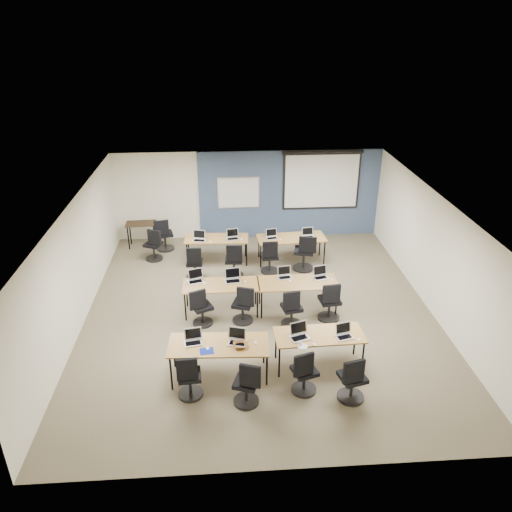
{
  "coord_description": "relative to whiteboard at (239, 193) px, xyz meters",
  "views": [
    {
      "loc": [
        -0.78,
        -9.89,
        6.26
      ],
      "look_at": [
        -0.06,
        0.4,
        1.27
      ],
      "focal_mm": 35.0,
      "sensor_mm": 36.0,
      "label": 1
    }
  ],
  "objects": [
    {
      "name": "laptop_3",
      "position": [
        1.75,
        -6.54,
        -0.66
      ],
      "size": [
        0.32,
        0.27,
        0.24
      ],
      "rotation": [
        0.0,
        0.0,
        0.26
      ],
      "color": "#B5B4BC",
      "rests_on": "training_table_front_right"
    },
    {
      "name": "laptop_8",
      "position": [
        -1.15,
        -1.8,
        -0.66
      ],
      "size": [
        0.34,
        0.29,
        0.26
      ],
      "rotation": [
        0.0,
        0.0,
        -0.22
      ],
      "color": "silver",
      "rests_on": "training_table_back_left"
    },
    {
      "name": "laptop_2",
      "position": [
        0.89,
        -6.5,
        -0.65
      ],
      "size": [
        0.35,
        0.3,
        0.27
      ],
      "rotation": [
        0.0,
        0.0,
        0.32
      ],
      "color": "silver",
      "rests_on": "training_table_front_right"
    },
    {
      "name": "mouse_5",
      "position": [
        -0.02,
        -4.27,
        -0.71
      ],
      "size": [
        0.09,
        0.11,
        0.03
      ],
      "primitive_type": "ellipsoid",
      "rotation": [
        0.0,
        0.0,
        0.28
      ],
      "color": "white",
      "rests_on": "training_table_mid_left"
    },
    {
      "name": "wall_right",
      "position": [
        4.3,
        -4.43,
        -0.1
      ],
      "size": [
        0.04,
        9.0,
        2.7
      ],
      "primitive_type": "cube",
      "color": "beige",
      "rests_on": "ground"
    },
    {
      "name": "laptop_1",
      "position": [
        -0.29,
        -6.59,
        -0.66
      ],
      "size": [
        0.34,
        0.29,
        0.26
      ],
      "rotation": [
        0.0,
        0.0,
        -0.27
      ],
      "color": "#A9A9B3",
      "rests_on": "training_table_front_left"
    },
    {
      "name": "task_chair_0",
      "position": [
        -1.18,
        -7.2,
        -1.06
      ],
      "size": [
        0.46,
        0.46,
        0.95
      ],
      "rotation": [
        0.0,
        0.0,
        0.09
      ],
      "color": "black",
      "rests_on": "floor"
    },
    {
      "name": "wall_back",
      "position": [
        0.3,
        0.07,
        -0.1
      ],
      "size": [
        8.0,
        0.04,
        2.7
      ],
      "primitive_type": "cube",
      "color": "beige",
      "rests_on": "ground"
    },
    {
      "name": "whiteboard",
      "position": [
        0.0,
        0.0,
        0.0
      ],
      "size": [
        1.28,
        0.03,
        0.98
      ],
      "color": "silver",
      "rests_on": "wall_back"
    },
    {
      "name": "training_table_back_left",
      "position": [
        -0.68,
        -1.69,
        -0.77
      ],
      "size": [
        1.74,
        0.72,
        0.73
      ],
      "rotation": [
        0.0,
        0.0,
        -0.06
      ],
      "color": "#A25F2F",
      "rests_on": "floor"
    },
    {
      "name": "task_chair_4",
      "position": [
        -1.03,
        -4.86,
        -1.06
      ],
      "size": [
        0.49,
        0.46,
        0.95
      ],
      "rotation": [
        0.0,
        0.0,
        0.42
      ],
      "color": "black",
      "rests_on": "floor"
    },
    {
      "name": "training_table_front_right",
      "position": [
        1.3,
        -6.46,
        -0.77
      ],
      "size": [
        1.72,
        0.72,
        0.73
      ],
      "rotation": [
        0.0,
        0.0,
        0.03
      ],
      "color": "#9A5C36",
      "rests_on": "floor"
    },
    {
      "name": "laptop_5",
      "position": [
        -0.3,
        -4.17,
        -0.65
      ],
      "size": [
        0.36,
        0.31,
        0.27
      ],
      "rotation": [
        0.0,
        0.0,
        0.14
      ],
      "color": "#B5B5BE",
      "rests_on": "training_table_mid_left"
    },
    {
      "name": "spare_chair_a",
      "position": [
        -2.22,
        -0.8,
        -1.04
      ],
      "size": [
        0.51,
        0.51,
        0.99
      ],
      "rotation": [
        0.0,
        0.0,
        0.23
      ],
      "color": "black",
      "rests_on": "floor"
    },
    {
      "name": "task_chair_6",
      "position": [
        0.96,
        -5.05,
        -1.06
      ],
      "size": [
        0.47,
        0.47,
        0.95
      ],
      "rotation": [
        0.0,
        0.0,
        0.2
      ],
      "color": "black",
      "rests_on": "floor"
    },
    {
      "name": "ceiling",
      "position": [
        0.3,
        -4.43,
        1.25
      ],
      "size": [
        8.0,
        9.0,
        0.02
      ],
      "primitive_type": "cube",
      "color": "white",
      "rests_on": "ground"
    },
    {
      "name": "mouse_1",
      "position": [
        0.05,
        -6.65,
        -0.71
      ],
      "size": [
        0.07,
        0.1,
        0.03
      ],
      "primitive_type": "ellipsoid",
      "rotation": [
        0.0,
        0.0,
        -0.25
      ],
      "color": "white",
      "rests_on": "training_table_front_left"
    },
    {
      "name": "utility_table",
      "position": [
        -2.91,
        -0.48,
        -0.8
      ],
      "size": [
        0.88,
        0.49,
        0.75
      ],
      "rotation": [
        0.0,
        0.0,
        0.04
      ],
      "color": "#362014",
      "rests_on": "floor"
    },
    {
      "name": "snack_plate",
      "position": [
        0.91,
        -6.83,
        -0.71
      ],
      "size": [
        0.23,
        0.23,
        0.01
      ],
      "primitive_type": "cylinder",
      "rotation": [
        0.0,
        0.0,
        -0.25
      ],
      "color": "white",
      "rests_on": "training_table_front_right"
    },
    {
      "name": "floor",
      "position": [
        0.3,
        -4.43,
        -1.45
      ],
      "size": [
        8.0,
        9.0,
        0.02
      ],
      "primitive_type": "cube",
      "color": "#6B6354",
      "rests_on": "ground"
    },
    {
      "name": "blue_accent_panel",
      "position": [
        1.55,
        0.04,
        -0.1
      ],
      "size": [
        5.5,
        0.04,
        2.7
      ],
      "primitive_type": "cube",
      "color": "#3D5977",
      "rests_on": "wall_back"
    },
    {
      "name": "task_chair_9",
      "position": [
        -0.24,
        -2.63,
        -1.04
      ],
      "size": [
        0.5,
        0.5,
        0.98
      ],
      "rotation": [
        0.0,
        0.0,
        -0.06
      ],
      "color": "black",
      "rests_on": "floor"
    },
    {
      "name": "laptop_10",
      "position": [
        0.83,
        -1.79,
        -0.66
      ],
      "size": [
        0.31,
        0.27,
        0.24
      ],
      "rotation": [
        0.0,
        0.0,
        0.2
      ],
      "color": "#BDBDBF",
      "rests_on": "training_table_back_right"
    },
    {
      "name": "laptop_6",
      "position": [
        0.91,
        -4.08,
        -0.66
      ],
      "size": [
        0.32,
        0.27,
        0.24
      ],
      "rotation": [
        0.0,
        0.0,
        0.16
      ],
      "color": "silver",
      "rests_on": "training_table_mid_right"
    },
    {
      "name": "snack_bowl",
      "position": [
        -0.24,
        -6.74,
        -0.68
      ],
      "size": [
        0.35,
        0.35,
        0.08
      ],
      "primitive_type": "imported",
      "rotation": [
        0.0,
        0.0,
        0.13
      ],
      "color": "brown",
      "rests_on": "training_table_front_left"
    },
    {
      "name": "task_chair_7",
      "position": [
        1.85,
        -4.85,
        -1.05
      ],
      "size": [
        0.5,
        0.5,
        0.98
      ],
      "rotation": [
        0.0,
        0.0,
        0.11
      ],
      "color": "black",
      "rests_on": "floor"
    },
    {
      "name": "task_chair_5",
      "position": [
        -0.09,
        -4.82,
        -1.06
      ],
      "size": [
        0.49,
        0.47,
        0.96
      ],
      "rotation": [
        0.0,
        0.0,
        -0.31
      ],
      "color": "black",
      "rests_on": "floor"
    },
    {
      "name": "training_table_front_left",
      "position": [
        -0.64,
        -6.64,
        -0.76
      ],
      "size": [
        1.88,
        0.78,
        0.73
      ],
      "rotation": [
        0.0,
        0.0,
        -0.05
      ],
      "color": "#A47442",
      "rests_on": "floor"
    },
    {
      "name": "laptop_4",
      "position": [
        -1.16,
        -4.13,
        -0.65
      ],
      "size": [
        0.35,
        0.3,
        0.27
      ],
      "rotation": [
        0.0,
        0.0,
        0.33
      ],
      "color": "silver",
      "rests_on": "training_table_mid_left"
    },
    {
      "name": "wall_left",
      "position": [
        -3.7,
        -4.43,
        -0.1
      ],
      "size": [
        0.04,
        9.0,
        2.7
      ],
      "primitive_type": "cube",
      "color": "beige",
      "rests_on": "ground"
    },
    {
      "name": "task_chair_3",
      "position": [
        1.71,
        -7.48,
        -1.05
      ],
      "size": [
        0.49,
        0.49,
        0.97
      ],
      "rotation": [
        0.0,
        0.0,
        0.25
      ],
      "color": "black",
      "rests_on": "floor"
    },
    {
      "name": "task_chair_1",
      "position": [
        -0.15,
        -7.46,
        -1.06
      ],
      "size": [
        0.48,
        0.46,
        0.95
      ],
      "rotation": [
        0.0,
        0.0,
        -0.33
      ],
      "color": "black",
      "rests_on": "floor"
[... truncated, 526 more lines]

